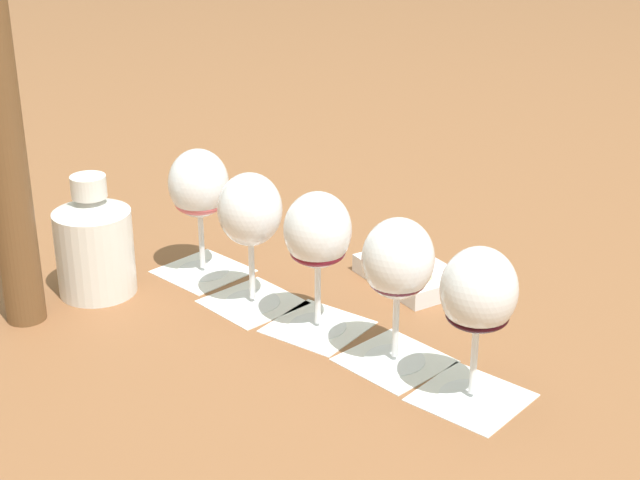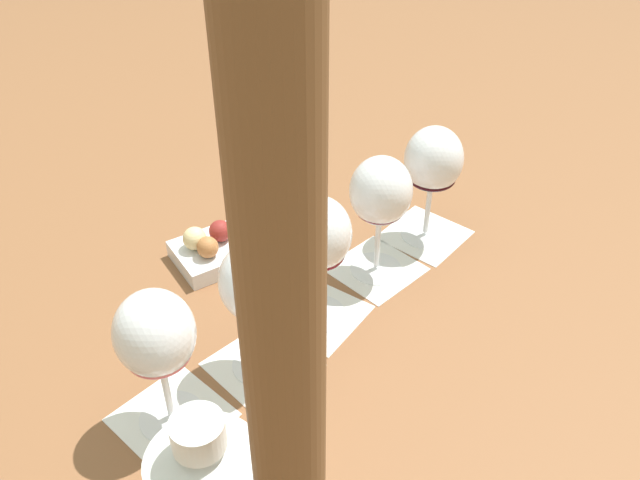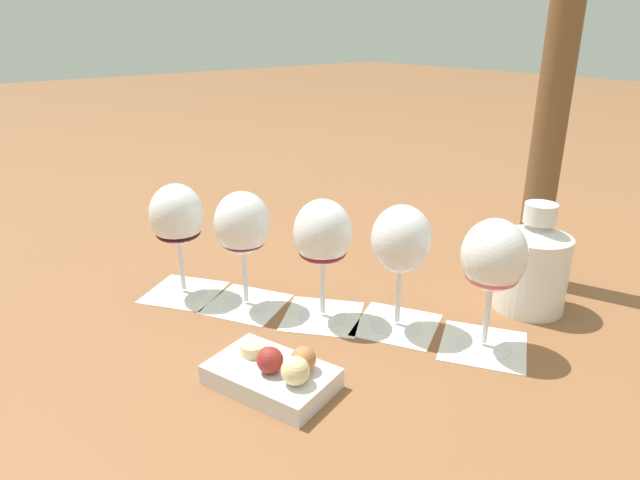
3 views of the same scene
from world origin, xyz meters
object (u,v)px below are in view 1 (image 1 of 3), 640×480
Objects in this scene: wine_glass_4 at (478,298)px; snack_dish at (408,269)px; wine_glass_3 at (398,266)px; wine_glass_1 at (250,216)px; wine_glass_2 at (319,237)px; ceramic_vase at (94,243)px; wine_glass_0 at (199,189)px.

wine_glass_4 reaches higher than snack_dish.
snack_dish is (-0.20, 0.09, -0.11)m from wine_glass_3.
wine_glass_1 is 1.00× the size of wine_glass_3.
wine_glass_2 is 0.12m from wine_glass_3.
wine_glass_4 is at bearing 29.48° from wine_glass_3.
wine_glass_3 is (0.10, 0.06, -0.00)m from wine_glass_2.
wine_glass_1 is at bearing -145.57° from wine_glass_3.
wine_glass_2 is 0.32m from ceramic_vase.
wine_glass_0 and wine_glass_2 have the same top height.
wine_glass_0 and wine_glass_3 have the same top height.
wine_glass_1 is at bearing -87.76° from snack_dish.
snack_dish is at bearing 173.74° from wine_glass_4.
wine_glass_4 is (0.29, 0.19, 0.00)m from wine_glass_1.
wine_glass_0 is 1.00× the size of wine_glass_4.
wine_glass_4 is at bearing 45.28° from ceramic_vase.
ceramic_vase is at bearing -134.72° from wine_glass_4.
wine_glass_2 is at bearing 37.38° from wine_glass_1.
ceramic_vase is (-0.28, -0.33, -0.05)m from wine_glass_3.
wine_glass_3 is at bearing -23.76° from snack_dish.
wine_glass_2 is 1.08× the size of ceramic_vase.
wine_glass_3 is 1.00× the size of wine_glass_4.
ceramic_vase is (-0.18, -0.26, -0.05)m from wine_glass_2.
wine_glass_1 reaches higher than ceramic_vase.
wine_glass_1 and wine_glass_4 have the same top height.
wine_glass_1 is 1.00× the size of wine_glass_4.
snack_dish is at bearing 122.27° from wine_glass_2.
wine_glass_0 reaches higher than ceramic_vase.
wine_glass_3 is at bearing 34.43° from wine_glass_1.
wine_glass_0 is at bearing -149.43° from wine_glass_3.
wine_glass_1 is 0.25m from snack_dish.
wine_glass_1 reaches higher than snack_dish.
wine_glass_4 is at bearing 32.81° from wine_glass_1.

